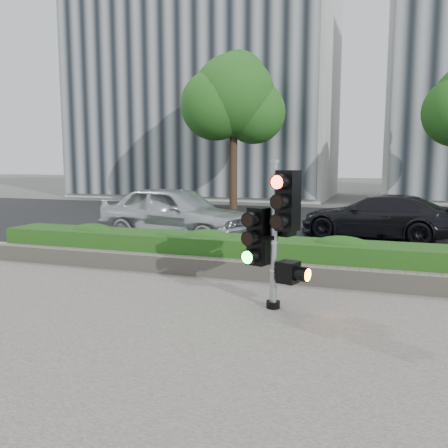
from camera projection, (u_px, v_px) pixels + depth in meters
name	position (u px, v px, depth m)	size (l,w,h in m)	color
ground	(223.00, 311.00, 7.14)	(120.00, 120.00, 0.00)	#51514C
sidewalk	(142.00, 383.00, 4.80)	(16.00, 11.00, 0.03)	#9E9389
road	(317.00, 226.00, 16.52)	(60.00, 13.00, 0.02)	black
curb	(271.00, 264.00, 10.09)	(60.00, 0.25, 0.12)	gray
stone_wall	(256.00, 271.00, 8.90)	(12.00, 0.32, 0.34)	gray
hedge	(264.00, 255.00, 9.49)	(12.00, 1.00, 0.68)	#377D26
building_left	(208.00, 79.00, 30.62)	(16.00, 9.00, 15.00)	#B7B7B2
tree_left	(234.00, 99.00, 21.58)	(4.61, 4.03, 7.34)	black
traffic_signal	(277.00, 227.00, 7.04)	(0.82, 0.68, 2.23)	black
car_silver	(175.00, 213.00, 13.34)	(1.83, 4.55, 1.55)	silver
car_dark	(377.00, 216.00, 13.78)	(1.78, 4.37, 1.27)	black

